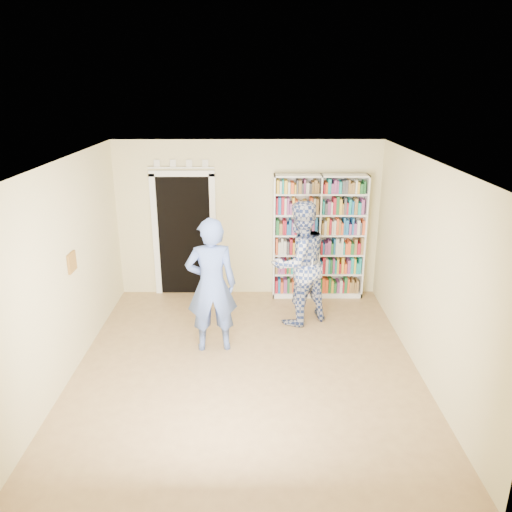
# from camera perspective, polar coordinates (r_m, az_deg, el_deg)

# --- Properties ---
(floor) EXTENTS (5.00, 5.00, 0.00)m
(floor) POSITION_cam_1_polar(r_m,az_deg,el_deg) (6.81, -1.08, -12.42)
(floor) COLOR #926D46
(floor) RESTS_ON ground
(ceiling) EXTENTS (5.00, 5.00, 0.00)m
(ceiling) POSITION_cam_1_polar(r_m,az_deg,el_deg) (5.87, -1.24, 10.67)
(ceiling) COLOR white
(ceiling) RESTS_ON wall_back
(wall_back) EXTENTS (4.50, 0.00, 4.50)m
(wall_back) POSITION_cam_1_polar(r_m,az_deg,el_deg) (8.60, -0.92, 4.19)
(wall_back) COLOR beige
(wall_back) RESTS_ON floor
(wall_left) EXTENTS (0.00, 5.00, 5.00)m
(wall_left) POSITION_cam_1_polar(r_m,az_deg,el_deg) (6.64, -20.96, -1.66)
(wall_left) COLOR beige
(wall_left) RESTS_ON floor
(wall_right) EXTENTS (0.00, 5.00, 5.00)m
(wall_right) POSITION_cam_1_polar(r_m,az_deg,el_deg) (6.58, 18.86, -1.61)
(wall_right) COLOR beige
(wall_right) RESTS_ON floor
(bookshelf) EXTENTS (1.56, 0.29, 2.15)m
(bookshelf) POSITION_cam_1_polar(r_m,az_deg,el_deg) (8.59, 7.19, 2.21)
(bookshelf) COLOR white
(bookshelf) RESTS_ON floor
(doorway) EXTENTS (1.10, 0.08, 2.43)m
(doorway) POSITION_cam_1_polar(r_m,az_deg,el_deg) (8.70, -8.19, 3.02)
(doorway) COLOR black
(doorway) RESTS_ON floor
(wall_art) EXTENTS (0.03, 0.25, 0.25)m
(wall_art) POSITION_cam_1_polar(r_m,az_deg,el_deg) (6.79, -20.29, -0.67)
(wall_art) COLOR brown
(wall_art) RESTS_ON wall_left
(man_blue) EXTENTS (0.75, 0.54, 1.91)m
(man_blue) POSITION_cam_1_polar(r_m,az_deg,el_deg) (6.84, -5.11, -3.37)
(man_blue) COLOR #526CB7
(man_blue) RESTS_ON floor
(man_plaid) EXTENTS (1.18, 1.11, 1.94)m
(man_plaid) POSITION_cam_1_polar(r_m,az_deg,el_deg) (7.62, 4.97, -0.85)
(man_plaid) COLOR navy
(man_plaid) RESTS_ON floor
(paper_sheet) EXTENTS (0.21, 0.04, 0.30)m
(paper_sheet) POSITION_cam_1_polar(r_m,az_deg,el_deg) (7.40, 5.68, -1.05)
(paper_sheet) COLOR white
(paper_sheet) RESTS_ON man_plaid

